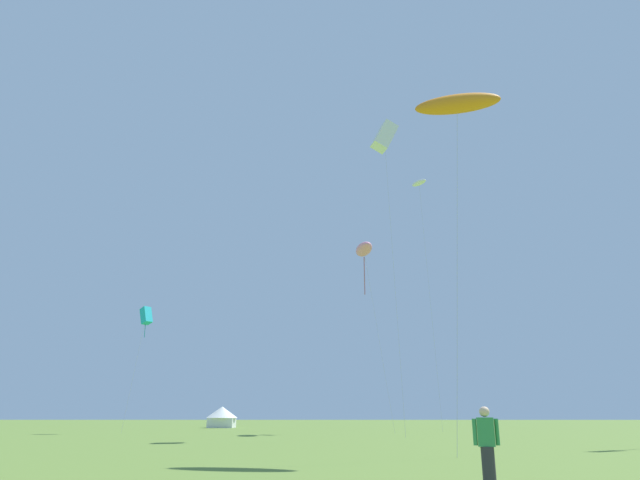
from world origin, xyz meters
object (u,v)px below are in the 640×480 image
object	(u,v)px
kite_pink_parafoil	(364,250)
festival_tent_center	(222,416)
kite_orange_parafoil	(457,104)
person_spectator	(487,449)
kite_white_parafoil	(419,184)
kite_cyan_box	(146,316)
kite_white_box	(384,137)

from	to	relation	value
kite_pink_parafoil	festival_tent_center	bearing A→B (deg)	128.05
kite_orange_parafoil	person_spectator	bearing A→B (deg)	-103.95
kite_orange_parafoil	kite_white_parafoil	bearing A→B (deg)	83.71
kite_white_parafoil	person_spectator	world-z (taller)	kite_white_parafoil
kite_pink_parafoil	festival_tent_center	xyz separation A→B (m)	(-17.26, 22.06, -15.73)
kite_orange_parafoil	festival_tent_center	xyz separation A→B (m)	(-20.13, 51.46, -14.63)
person_spectator	festival_tent_center	world-z (taller)	festival_tent_center
person_spectator	kite_cyan_box	bearing A→B (deg)	117.00
festival_tent_center	kite_white_parafoil	bearing A→B (deg)	-34.99
kite_cyan_box	person_spectator	distance (m)	47.34
kite_cyan_box	festival_tent_center	xyz separation A→B (m)	(3.80, 21.91, -9.24)
kite_cyan_box	kite_pink_parafoil	bearing A→B (deg)	-0.39
kite_orange_parafoil	person_spectator	world-z (taller)	kite_orange_parafoil
kite_cyan_box	festival_tent_center	bearing A→B (deg)	80.15
kite_cyan_box	kite_orange_parafoil	bearing A→B (deg)	-51.00
kite_white_parafoil	kite_white_box	xyz separation A→B (m)	(-5.27, -14.67, -1.69)
kite_white_box	kite_orange_parafoil	world-z (taller)	kite_white_box
kite_white_box	person_spectator	bearing A→B (deg)	-92.64
kite_cyan_box	kite_orange_parafoil	size ratio (longest dim) A/B	0.69
person_spectator	kite_white_parafoil	bearing A→B (deg)	81.75
festival_tent_center	kite_white_box	bearing A→B (deg)	-59.28
kite_white_box	kite_cyan_box	bearing A→B (deg)	157.05
kite_white_box	kite_pink_parafoil	world-z (taller)	kite_white_box
kite_white_parafoil	kite_white_box	world-z (taller)	kite_white_parafoil
kite_cyan_box	kite_orange_parafoil	world-z (taller)	kite_orange_parafoil
kite_orange_parafoil	kite_white_box	bearing A→B (deg)	94.13
kite_white_parafoil	kite_cyan_box	size ratio (longest dim) A/B	2.31
kite_pink_parafoil	festival_tent_center	size ratio (longest dim) A/B	4.44
kite_white_parafoil	kite_pink_parafoil	size ratio (longest dim) A/B	1.50
kite_white_box	kite_orange_parafoil	distance (m)	21.84
kite_cyan_box	kite_white_box	bearing A→B (deg)	-22.95
kite_white_box	kite_orange_parafoil	bearing A→B (deg)	-85.87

